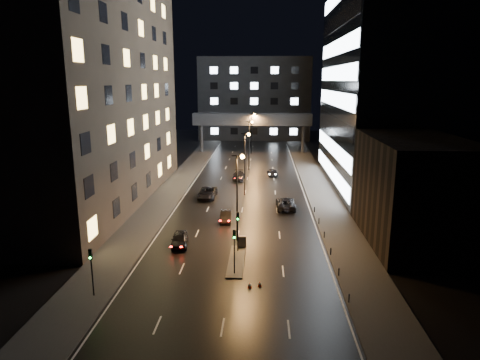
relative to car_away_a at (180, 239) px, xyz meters
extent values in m
plane|color=black|center=(6.34, 34.02, -0.75)|extent=(160.00, 160.00, 0.00)
cube|color=#383533|center=(-6.16, 29.02, -0.68)|extent=(5.00, 110.00, 0.15)
cube|color=#383533|center=(18.84, 29.02, -0.68)|extent=(5.00, 110.00, 0.15)
cube|color=#2D2319|center=(-16.16, 18.02, 19.25)|extent=(15.00, 48.00, 40.00)
cube|color=black|center=(26.34, 3.02, 5.25)|extent=(10.00, 18.00, 12.00)
cube|color=black|center=(31.34, 30.02, 21.75)|extent=(20.00, 36.00, 45.00)
cube|color=#333335|center=(6.34, 92.02, 11.75)|extent=(34.00, 14.00, 25.00)
cube|color=#333335|center=(6.34, 64.02, 7.75)|extent=(30.00, 3.00, 3.00)
cylinder|color=#333335|center=(-6.66, 64.02, 2.75)|extent=(0.80, 0.80, 7.00)
cylinder|color=#333335|center=(19.34, 64.02, 2.75)|extent=(0.80, 0.80, 7.00)
cube|color=#383533|center=(6.64, -3.98, -0.68)|extent=(1.60, 8.00, 0.15)
cylinder|color=black|center=(6.64, -1.48, 1.15)|extent=(0.12, 0.12, 3.50)
cube|color=black|center=(6.64, -1.48, 3.35)|extent=(0.28, 0.22, 0.90)
sphere|color=#0CFF33|center=(6.64, -1.62, 3.07)|extent=(0.18, 0.18, 0.18)
cylinder|color=black|center=(6.64, -6.98, 1.15)|extent=(0.12, 0.12, 3.50)
cube|color=black|center=(6.64, -6.98, 3.35)|extent=(0.28, 0.22, 0.90)
sphere|color=#0CFF33|center=(6.64, -7.12, 3.07)|extent=(0.18, 0.18, 0.18)
cylinder|color=black|center=(-5.16, -11.98, 1.00)|extent=(0.12, 0.12, 3.50)
cube|color=black|center=(-5.16, -11.98, 3.20)|extent=(0.28, 0.22, 0.90)
sphere|color=#0CFF33|center=(-5.16, -12.12, 2.92)|extent=(0.18, 0.18, 0.18)
cylinder|color=black|center=(16.54, -11.98, -0.30)|extent=(0.12, 0.12, 0.90)
cylinder|color=black|center=(16.54, -6.98, -0.30)|extent=(0.12, 0.12, 0.90)
cylinder|color=black|center=(16.54, -1.98, -0.30)|extent=(0.12, 0.12, 0.90)
cylinder|color=black|center=(16.54, 3.02, -0.30)|extent=(0.12, 0.12, 0.90)
cylinder|color=black|center=(16.54, 8.02, -0.30)|extent=(0.12, 0.12, 0.90)
cylinder|color=black|center=(16.54, 13.02, -0.30)|extent=(0.12, 0.12, 0.90)
cylinder|color=black|center=(6.34, 2.02, 4.25)|extent=(0.18, 0.18, 10.00)
cylinder|color=black|center=(6.34, 2.02, 9.25)|extent=(1.20, 0.12, 0.12)
sphere|color=#FF9E38|center=(6.94, 2.02, 9.15)|extent=(0.50, 0.50, 0.50)
cylinder|color=black|center=(6.34, 22.02, 4.25)|extent=(0.18, 0.18, 10.00)
cylinder|color=black|center=(6.34, 22.02, 9.25)|extent=(1.20, 0.12, 0.12)
sphere|color=#FF9E38|center=(6.94, 22.02, 9.15)|extent=(0.50, 0.50, 0.50)
cylinder|color=black|center=(6.34, 42.02, 4.25)|extent=(0.18, 0.18, 10.00)
cylinder|color=black|center=(6.34, 42.02, 9.25)|extent=(1.20, 0.12, 0.12)
sphere|color=#FF9E38|center=(6.94, 42.02, 9.15)|extent=(0.50, 0.50, 0.50)
cylinder|color=black|center=(6.34, 62.02, 4.25)|extent=(0.18, 0.18, 10.00)
cylinder|color=black|center=(6.34, 62.02, 9.25)|extent=(1.20, 0.12, 0.12)
sphere|color=#FF9E38|center=(6.94, 62.02, 9.15)|extent=(0.50, 0.50, 0.50)
imported|color=black|center=(0.00, 0.00, 0.00)|extent=(2.31, 4.62, 1.51)
imported|color=black|center=(4.43, 8.96, -0.08)|extent=(1.57, 4.15, 1.35)
imported|color=black|center=(0.50, 20.08, 0.05)|extent=(2.79, 5.87, 1.62)
imported|color=black|center=(4.69, 33.04, -0.02)|extent=(2.06, 5.05, 1.46)
imported|color=black|center=(12.60, 15.00, 0.04)|extent=(2.75, 5.79, 1.60)
imported|color=black|center=(11.08, 36.93, -0.11)|extent=(2.24, 4.62, 1.29)
cube|color=#454547|center=(7.04, -0.33, 0.04)|extent=(0.94, 0.66, 1.28)
cone|color=#F23A0C|center=(9.09, -9.29, -0.51)|extent=(0.44, 0.44, 0.50)
cone|color=#FF340D|center=(8.19, -9.58, -0.50)|extent=(0.46, 0.46, 0.51)
camera|label=1|loc=(9.25, -44.77, 17.47)|focal=32.00mm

